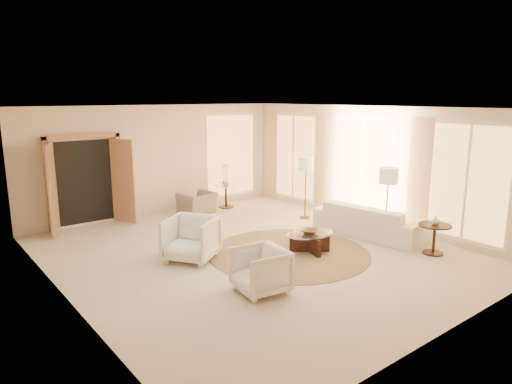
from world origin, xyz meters
TOP-DOWN VIEW (x-y plane):
  - room at (0.00, 0.00)m, footprint 7.04×8.04m
  - windows_right at (3.45, 0.10)m, footprint 0.10×6.40m
  - window_back_corner at (2.30, 3.95)m, footprint 1.70×0.10m
  - curtains_right at (3.40, 1.00)m, footprint 0.06×5.20m
  - french_doors at (-1.90, 3.82)m, footprint 1.95×0.66m
  - area_rug at (0.54, -0.46)m, footprint 3.94×3.94m
  - sofa at (2.71, -0.71)m, footprint 1.24×2.52m
  - armchair_left at (-1.15, 0.40)m, footprint 1.17×1.19m
  - armchair_right at (-1.04, -1.53)m, footprint 0.82×0.86m
  - accent_chair at (0.73, 3.29)m, footprint 0.94×0.68m
  - coffee_table at (0.89, -0.67)m, footprint 1.34×1.34m
  - end_table at (2.73, -2.23)m, footprint 0.62×0.62m
  - side_table at (1.71, 3.40)m, footprint 0.54×0.54m
  - floor_lamp_near at (2.63, 1.24)m, footprint 0.37×0.37m
  - floor_lamp_far at (2.63, -1.18)m, footprint 0.38×0.38m
  - bowl at (0.89, -0.67)m, footprint 0.42×0.42m
  - end_vase at (2.73, -2.23)m, footprint 0.18×0.18m
  - side_vase at (1.71, 3.40)m, footprint 0.28×0.28m

SIDE VIEW (x-z plane):
  - area_rug at x=0.54m, z-range 0.00..0.01m
  - coffee_table at x=0.89m, z-range 0.05..0.44m
  - sofa at x=2.71m, z-range 0.00..0.71m
  - side_table at x=1.71m, z-range 0.06..0.69m
  - accent_chair at x=0.73m, z-range 0.00..0.75m
  - armchair_right at x=-1.04m, z-range 0.00..0.78m
  - end_table at x=2.73m, z-range 0.11..0.70m
  - bowl at x=0.89m, z-range 0.39..0.47m
  - armchair_left at x=-1.15m, z-range 0.00..0.90m
  - end_vase at x=2.73m, z-range 0.58..0.76m
  - side_vase at x=1.71m, z-range 0.62..0.84m
  - french_doors at x=-1.90m, z-range -0.01..2.15m
  - curtains_right at x=3.40m, z-range 0.00..2.60m
  - floor_lamp_near at x=2.63m, z-range 0.54..2.09m
  - floor_lamp_far at x=2.63m, z-range 0.55..2.13m
  - windows_right at x=3.45m, z-range 0.15..2.55m
  - window_back_corner at x=2.30m, z-range 0.15..2.55m
  - room at x=0.00m, z-range -0.02..2.81m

